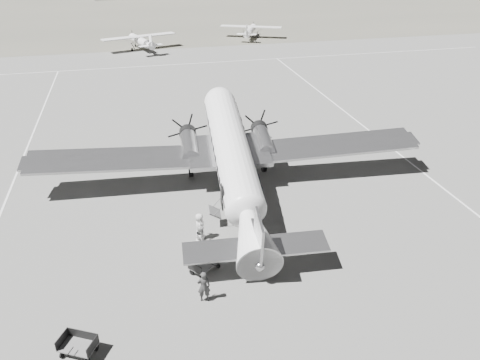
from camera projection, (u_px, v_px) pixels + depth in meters
name	position (u px, v px, depth m)	size (l,w,h in m)	color
ground	(284.00, 212.00, 30.50)	(260.00, 260.00, 0.00)	slate
taxi_line_right	(447.00, 191.00, 32.94)	(0.15, 80.00, 0.01)	silver
taxi_line_left	(17.00, 173.00, 35.42)	(0.15, 60.00, 0.01)	silver
taxi_line_horizon	(194.00, 63.00, 64.86)	(90.00, 0.15, 0.01)	silver
grass_infield	(161.00, 8.00, 112.12)	(260.00, 90.00, 0.01)	#5C584D
dc3_airliner	(233.00, 160.00, 31.19)	(28.15, 19.54, 5.36)	#A5A5A8
light_plane_left	(141.00, 42.00, 71.54)	(11.57, 9.38, 2.40)	silver
light_plane_right	(250.00, 31.00, 79.88)	(10.57, 8.57, 2.19)	silver
baggage_cart_near	(205.00, 264.00, 24.92)	(1.67, 1.18, 0.94)	#565656
baggage_cart_far	(78.00, 346.00, 20.01)	(1.61, 1.14, 0.91)	#565656
ground_crew	(204.00, 286.00, 22.77)	(0.63, 0.42, 1.74)	#2E2E2E
ramp_agent	(202.00, 239.00, 26.27)	(0.85, 0.66, 1.75)	#ACACAA
passenger	(200.00, 227.00, 27.39)	(0.84, 0.55, 1.73)	#B9B9B7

